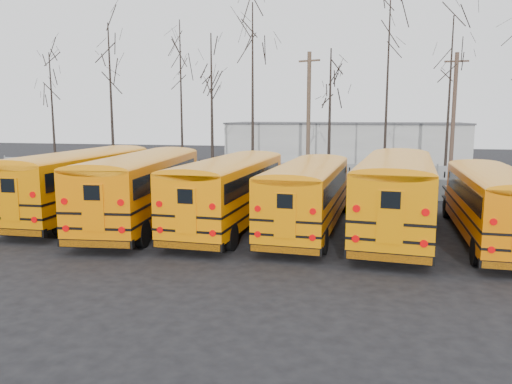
% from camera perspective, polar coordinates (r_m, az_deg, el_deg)
% --- Properties ---
extents(ground, '(120.00, 120.00, 0.00)m').
position_cam_1_polar(ground, '(18.50, -0.54, -6.26)').
color(ground, black).
rests_on(ground, ground).
extents(fence, '(40.00, 0.04, 2.00)m').
position_cam_1_polar(fence, '(29.93, 4.59, 1.43)').
color(fence, gray).
rests_on(fence, ground).
extents(distant_building, '(22.00, 8.00, 4.00)m').
position_cam_1_polar(distant_building, '(49.54, 10.08, 5.37)').
color(distant_building, beige).
rests_on(distant_building, ground).
extents(bus_a, '(2.93, 11.60, 3.23)m').
position_cam_1_polar(bus_a, '(24.78, -19.26, 1.52)').
color(bus_a, black).
rests_on(bus_a, ground).
extents(bus_b, '(3.79, 11.72, 3.23)m').
position_cam_1_polar(bus_b, '(22.28, -12.71, 1.04)').
color(bus_b, black).
rests_on(bus_b, ground).
extents(bus_c, '(3.02, 11.14, 3.09)m').
position_cam_1_polar(bus_c, '(21.26, -2.92, 0.66)').
color(bus_c, black).
rests_on(bus_c, ground).
extents(bus_d, '(2.96, 10.71, 2.97)m').
position_cam_1_polar(bus_d, '(20.71, 6.02, 0.21)').
color(bus_d, black).
rests_on(bus_d, ground).
extents(bus_e, '(3.72, 11.92, 3.29)m').
position_cam_1_polar(bus_e, '(20.71, 15.73, 0.46)').
color(bus_e, black).
rests_on(bus_e, ground).
extents(bus_f, '(2.70, 10.41, 2.89)m').
position_cam_1_polar(bus_f, '(20.72, 25.47, -0.71)').
color(bus_f, black).
rests_on(bus_f, ground).
extents(utility_pole_left, '(1.56, 0.71, 9.17)m').
position_cam_1_polar(utility_pole_left, '(35.84, 6.01, 8.56)').
color(utility_pole_left, '#4F3C2D').
rests_on(utility_pole_left, ground).
extents(utility_pole_right, '(1.63, 0.28, 9.14)m').
position_cam_1_polar(utility_pole_right, '(38.30, 21.63, 7.98)').
color(utility_pole_right, '#4A362A').
rests_on(utility_pole_right, ground).
extents(tree_0, '(0.26, 0.26, 9.24)m').
position_cam_1_polar(tree_0, '(39.42, -22.20, 7.85)').
color(tree_0, black).
rests_on(tree_0, ground).
extents(tree_1, '(0.26, 0.26, 11.20)m').
position_cam_1_polar(tree_1, '(37.61, -16.21, 9.63)').
color(tree_1, black).
rests_on(tree_1, ground).
extents(tree_2, '(0.26, 0.26, 11.57)m').
position_cam_1_polar(tree_2, '(37.40, -8.54, 10.16)').
color(tree_2, black).
rests_on(tree_2, ground).
extents(tree_3, '(0.26, 0.26, 10.50)m').
position_cam_1_polar(tree_3, '(36.23, -5.07, 9.43)').
color(tree_3, black).
rests_on(tree_3, ground).
extents(tree_4, '(0.26, 0.26, 11.70)m').
position_cam_1_polar(tree_4, '(32.11, -0.39, 10.63)').
color(tree_4, black).
rests_on(tree_4, ground).
extents(tree_5, '(0.26, 0.26, 9.30)m').
position_cam_1_polar(tree_5, '(35.14, 8.41, 8.41)').
color(tree_5, black).
rests_on(tree_5, ground).
extents(tree_6, '(0.26, 0.26, 12.77)m').
position_cam_1_polar(tree_6, '(34.20, 14.75, 11.13)').
color(tree_6, black).
rests_on(tree_6, ground).
extents(tree_7, '(0.26, 0.26, 10.62)m').
position_cam_1_polar(tree_7, '(32.61, 21.16, 9.07)').
color(tree_7, black).
rests_on(tree_7, ground).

